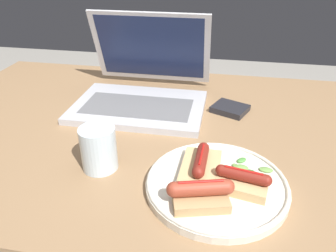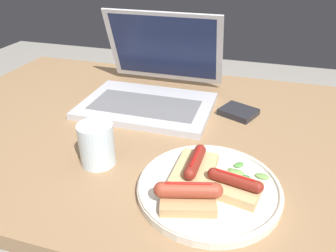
{
  "view_description": "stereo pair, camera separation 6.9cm",
  "coord_description": "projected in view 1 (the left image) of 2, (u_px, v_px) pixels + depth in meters",
  "views": [
    {
      "loc": [
        0.15,
        -0.72,
        1.19
      ],
      "look_at": [
        0.04,
        -0.09,
        0.83
      ],
      "focal_mm": 35.0,
      "sensor_mm": 36.0,
      "label": 1
    },
    {
      "loc": [
        0.22,
        -0.7,
        1.19
      ],
      "look_at": [
        0.04,
        -0.09,
        0.83
      ],
      "focal_mm": 35.0,
      "sensor_mm": 36.0,
      "label": 2
    }
  ],
  "objects": [
    {
      "name": "salad_pile",
      "position": [
        246.0,
        167.0,
        0.66
      ],
      "size": [
        0.08,
        0.06,
        0.01
      ],
      "color": "#709E4C",
      "rests_on": "plate"
    },
    {
      "name": "desk",
      "position": [
        160.0,
        151.0,
        0.88
      ],
      "size": [
        1.33,
        0.84,
        0.77
      ],
      "color": "#93704C",
      "rests_on": "ground_plane"
    },
    {
      "name": "external_drive",
      "position": [
        230.0,
        109.0,
        0.92
      ],
      "size": [
        0.11,
        0.11,
        0.02
      ],
      "rotation": [
        0.0,
        0.0,
        -0.41
      ],
      "color": "#232328",
      "rests_on": "desk"
    },
    {
      "name": "plate",
      "position": [
        217.0,
        184.0,
        0.63
      ],
      "size": [
        0.27,
        0.27,
        0.02
      ],
      "color": "silver",
      "rests_on": "desk"
    },
    {
      "name": "drinking_glass",
      "position": [
        99.0,
        148.0,
        0.67
      ],
      "size": [
        0.07,
        0.07,
        0.09
      ],
      "color": "silver",
      "rests_on": "desk"
    },
    {
      "name": "laptop",
      "position": [
        143.0,
        89.0,
        0.95
      ],
      "size": [
        0.36,
        0.33,
        0.25
      ],
      "color": "#B7B7BC",
      "rests_on": "desk"
    },
    {
      "name": "sausage_toast_right",
      "position": [
        200.0,
        193.0,
        0.57
      ],
      "size": [
        0.12,
        0.09,
        0.05
      ],
      "rotation": [
        0.0,
        0.0,
        0.27
      ],
      "color": "tan",
      "rests_on": "plate"
    },
    {
      "name": "sausage_toast_left",
      "position": [
        201.0,
        165.0,
        0.65
      ],
      "size": [
        0.08,
        0.12,
        0.04
      ],
      "rotation": [
        0.0,
        0.0,
        4.68
      ],
      "color": "tan",
      "rests_on": "plate"
    },
    {
      "name": "sausage_toast_middle",
      "position": [
        242.0,
        181.0,
        0.6
      ],
      "size": [
        0.11,
        0.08,
        0.04
      ],
      "rotation": [
        0.0,
        0.0,
        2.94
      ],
      "color": "tan",
      "rests_on": "plate"
    }
  ]
}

